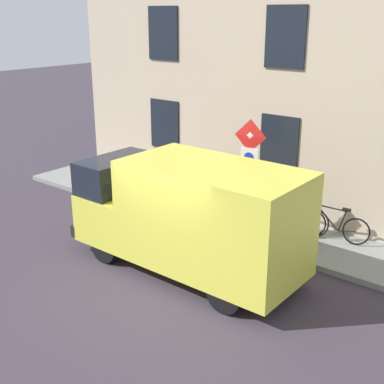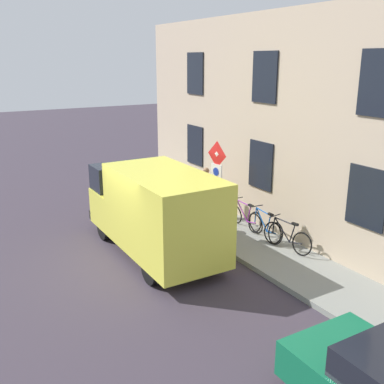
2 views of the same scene
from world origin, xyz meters
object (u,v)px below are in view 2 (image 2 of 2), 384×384
object	(u,v)px
litter_bin	(208,217)
bicycle_purple	(245,217)
delivery_van	(154,209)
bicycle_blue	(265,226)
sign_post_stacked	(217,181)
bicycle_black	(287,237)
pedestrian	(206,190)

from	to	relation	value
litter_bin	bicycle_purple	bearing A→B (deg)	-20.08
delivery_van	bicycle_blue	bearing A→B (deg)	-106.42
sign_post_stacked	bicycle_blue	size ratio (longest dim) A/B	1.66
bicycle_purple	bicycle_black	bearing A→B (deg)	179.74
delivery_van	bicycle_black	world-z (taller)	delivery_van
sign_post_stacked	bicycle_black	bearing A→B (deg)	-52.34
delivery_van	bicycle_purple	xyz separation A→B (m)	(3.19, 0.01, -0.82)
bicycle_black	pedestrian	world-z (taller)	pedestrian
delivery_van	pedestrian	xyz separation A→B (m)	(2.71, 1.60, -0.26)
bicycle_blue	pedestrian	world-z (taller)	pedestrian
litter_bin	bicycle_blue	bearing A→B (deg)	-50.41
pedestrian	litter_bin	xyz separation A→B (m)	(-0.66, -1.17, -0.48)
delivery_van	bicycle_black	xyz separation A→B (m)	(3.19, -1.92, -0.82)
delivery_van	pedestrian	size ratio (longest dim) A/B	3.10
bicycle_purple	pedestrian	size ratio (longest dim) A/B	0.99
sign_post_stacked	bicycle_black	xyz separation A→B (m)	(1.29, -1.67, -1.44)
litter_bin	sign_post_stacked	bearing A→B (deg)	-102.35
delivery_van	litter_bin	size ratio (longest dim) A/B	5.93
sign_post_stacked	litter_bin	distance (m)	1.53
bicycle_black	bicycle_blue	xyz separation A→B (m)	(0.00, 0.96, 0.00)
delivery_van	litter_bin	world-z (taller)	delivery_van
bicycle_blue	litter_bin	xyz separation A→B (m)	(-1.14, 1.38, 0.08)
bicycle_blue	bicycle_purple	size ratio (longest dim) A/B	1.00
pedestrian	bicycle_black	bearing A→B (deg)	54.60
bicycle_black	bicycle_purple	distance (m)	1.93
pedestrian	litter_bin	size ratio (longest dim) A/B	1.91
pedestrian	sign_post_stacked	bearing A→B (deg)	23.15
delivery_van	bicycle_blue	size ratio (longest dim) A/B	3.11
bicycle_black	delivery_van	bearing A→B (deg)	50.55
bicycle_purple	pedestrian	world-z (taller)	pedestrian
bicycle_blue	litter_bin	size ratio (longest dim) A/B	1.91
bicycle_black	bicycle_purple	size ratio (longest dim) A/B	1.00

